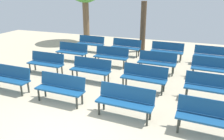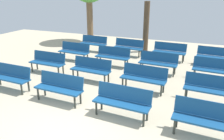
% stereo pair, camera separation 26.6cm
% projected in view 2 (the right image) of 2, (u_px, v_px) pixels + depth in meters
% --- Properties ---
extents(ground_plane, '(24.00, 24.00, 0.00)m').
position_uv_depth(ground_plane, '(56.00, 138.00, 5.43)').
color(ground_plane, '#BCAD8E').
extents(bench_r0_c0, '(1.62, 0.54, 0.87)m').
position_uv_depth(bench_r0_c0, '(11.00, 76.00, 7.93)').
color(bench_r0_c0, navy).
rests_on(bench_r0_c0, ground_plane).
extents(bench_r0_c1, '(1.62, 0.54, 0.87)m').
position_uv_depth(bench_r0_c1, '(60.00, 86.00, 7.07)').
color(bench_r0_c1, navy).
rests_on(bench_r0_c1, ground_plane).
extents(bench_r0_c2, '(1.62, 0.57, 0.87)m').
position_uv_depth(bench_r0_c2, '(122.00, 100.00, 6.18)').
color(bench_r0_c2, navy).
rests_on(bench_r0_c2, ground_plane).
extents(bench_r0_c3, '(1.62, 0.56, 0.87)m').
position_uv_depth(bench_r0_c3, '(207.00, 118.00, 5.32)').
color(bench_r0_c3, navy).
rests_on(bench_r0_c3, ground_plane).
extents(bench_r1_c0, '(1.61, 0.53, 0.87)m').
position_uv_depth(bench_r1_c0, '(48.00, 61.00, 9.55)').
color(bench_r1_c0, navy).
rests_on(bench_r1_c0, ground_plane).
extents(bench_r1_c1, '(1.62, 0.56, 0.87)m').
position_uv_depth(bench_r1_c1, '(91.00, 68.00, 8.71)').
color(bench_r1_c1, navy).
rests_on(bench_r1_c1, ground_plane).
extents(bench_r1_c2, '(1.63, 0.58, 0.87)m').
position_uv_depth(bench_r1_c2, '(144.00, 77.00, 7.85)').
color(bench_r1_c2, navy).
rests_on(bench_r1_c2, ground_plane).
extents(bench_r1_c3, '(1.62, 0.56, 0.87)m').
position_uv_depth(bench_r1_c3, '(211.00, 88.00, 6.97)').
color(bench_r1_c3, navy).
rests_on(bench_r1_c3, ground_plane).
extents(bench_r2_c0, '(1.62, 0.56, 0.87)m').
position_uv_depth(bench_r2_c0, '(74.00, 50.00, 11.22)').
color(bench_r2_c0, navy).
rests_on(bench_r2_c0, ground_plane).
extents(bench_r2_c1, '(1.62, 0.54, 0.87)m').
position_uv_depth(bench_r2_c1, '(113.00, 55.00, 10.40)').
color(bench_r2_c1, navy).
rests_on(bench_r2_c1, ground_plane).
extents(bench_r2_c2, '(1.62, 0.54, 0.87)m').
position_uv_depth(bench_r2_c2, '(158.00, 61.00, 9.49)').
color(bench_r2_c2, navy).
rests_on(bench_r2_c2, ground_plane).
extents(bench_r2_c3, '(1.62, 0.57, 0.87)m').
position_uv_depth(bench_r2_c3, '(214.00, 68.00, 8.66)').
color(bench_r2_c3, navy).
rests_on(bench_r2_c3, ground_plane).
extents(bench_r3_c0, '(1.63, 0.59, 0.87)m').
position_uv_depth(bench_r3_c0, '(94.00, 42.00, 12.90)').
color(bench_r3_c0, navy).
rests_on(bench_r3_c0, ground_plane).
extents(bench_r3_c1, '(1.63, 0.61, 0.87)m').
position_uv_depth(bench_r3_c1, '(128.00, 46.00, 12.03)').
color(bench_r3_c1, navy).
rests_on(bench_r3_c1, ground_plane).
extents(bench_r3_c2, '(1.62, 0.55, 0.87)m').
position_uv_depth(bench_r3_c2, '(170.00, 50.00, 11.21)').
color(bench_r3_c2, navy).
rests_on(bench_r3_c2, ground_plane).
extents(bench_r3_c3, '(1.63, 0.58, 0.87)m').
position_uv_depth(bench_r3_c3, '(215.00, 55.00, 10.36)').
color(bench_r3_c3, navy).
rests_on(bench_r3_c3, ground_plane).
extents(tree_1, '(0.31, 0.31, 2.79)m').
position_uv_depth(tree_1, '(146.00, 27.00, 12.51)').
color(tree_1, '#4C3A28').
rests_on(tree_1, ground_plane).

